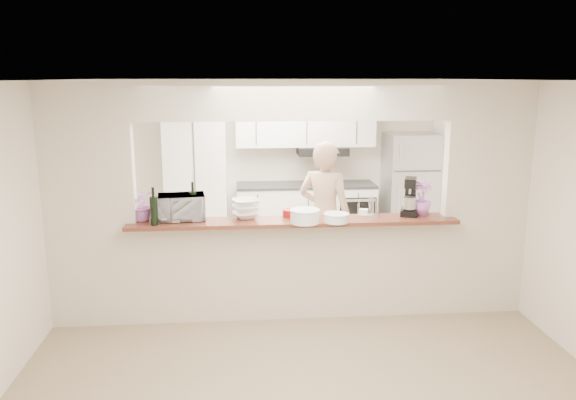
{
  "coord_description": "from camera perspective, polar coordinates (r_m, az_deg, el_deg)",
  "views": [
    {
      "loc": [
        -0.53,
        -5.64,
        2.53
      ],
      "look_at": [
        -0.03,
        0.3,
        1.22
      ],
      "focal_mm": 35.0,
      "sensor_mm": 36.0,
      "label": 1
    }
  ],
  "objects": [
    {
      "name": "red_bowl",
      "position": [
        5.91,
        0.25,
        -1.33
      ],
      "size": [
        0.17,
        0.17,
        0.08
      ],
      "primitive_type": "cylinder",
      "color": "maroon",
      "rests_on": "bar_counter"
    },
    {
      "name": "partition",
      "position": [
        5.76,
        0.54,
        1.91
      ],
      "size": [
        5.0,
        0.15,
        2.5
      ],
      "color": "beige",
      "rests_on": "floor"
    },
    {
      "name": "tan_bowl",
      "position": [
        5.85,
        4.46,
        -1.54
      ],
      "size": [
        0.15,
        0.15,
        0.07
      ],
      "primitive_type": "cylinder",
      "color": "tan",
      "rests_on": "bar_counter"
    },
    {
      "name": "bar_counter",
      "position": [
        5.98,
        0.53,
        -6.67
      ],
      "size": [
        3.4,
        0.38,
        1.09
      ],
      "color": "beige",
      "rests_on": "floor"
    },
    {
      "name": "stand_mixer",
      "position": [
        6.1,
        12.29,
        0.19
      ],
      "size": [
        0.25,
        0.31,
        0.4
      ],
      "color": "black",
      "rests_on": "bar_counter"
    },
    {
      "name": "plate_stack_a",
      "position": [
        5.65,
        1.73,
        -1.65
      ],
      "size": [
        0.3,
        0.3,
        0.14
      ],
      "color": "white",
      "rests_on": "bar_counter"
    },
    {
      "name": "wine_bottle_b",
      "position": [
        5.87,
        -9.62,
        -0.45
      ],
      "size": [
        0.08,
        0.08,
        0.39
      ],
      "color": "black",
      "rests_on": "bar_counter"
    },
    {
      "name": "serving_bowls",
      "position": [
        5.84,
        -4.34,
        -0.91
      ],
      "size": [
        0.33,
        0.33,
        0.2
      ],
      "primitive_type": "imported",
      "rotation": [
        0.0,
        0.0,
        0.25
      ],
      "color": "white",
      "rests_on": "bar_counter"
    },
    {
      "name": "wine_bottle_a",
      "position": [
        5.7,
        -13.47,
        -1.03
      ],
      "size": [
        0.08,
        0.08,
        0.38
      ],
      "color": "black",
      "rests_on": "bar_counter"
    },
    {
      "name": "kitchen_cabinets",
      "position": [
        8.51,
        -2.44,
        1.84
      ],
      "size": [
        3.15,
        0.62,
        2.25
      ],
      "color": "white",
      "rests_on": "floor"
    },
    {
      "name": "plate_stack_b",
      "position": [
        5.7,
        4.92,
        -1.81
      ],
      "size": [
        0.25,
        0.25,
        0.09
      ],
      "color": "white",
      "rests_on": "bar_counter"
    },
    {
      "name": "floor",
      "position": [
        6.2,
        0.51,
        -11.69
      ],
      "size": [
        6.0,
        6.0,
        0.0
      ],
      "primitive_type": "plane",
      "color": "gray",
      "rests_on": "ground"
    },
    {
      "name": "tile_overlay",
      "position": [
        7.63,
        -0.58,
        -6.93
      ],
      "size": [
        5.0,
        2.9,
        0.01
      ],
      "primitive_type": "cube",
      "color": "beige",
      "rests_on": "floor"
    },
    {
      "name": "person",
      "position": [
        6.71,
        3.74,
        -1.71
      ],
      "size": [
        0.78,
        0.7,
        1.8
      ],
      "primitive_type": "imported",
      "rotation": [
        0.0,
        0.0,
        2.62
      ],
      "color": "tan",
      "rests_on": "floor"
    },
    {
      "name": "toaster_oven",
      "position": [
        5.87,
        -10.76,
        -0.72
      ],
      "size": [
        0.51,
        0.37,
        0.26
      ],
      "primitive_type": "imported",
      "rotation": [
        0.0,
        0.0,
        0.12
      ],
      "color": "#B2B3B8",
      "rests_on": "bar_counter"
    },
    {
      "name": "flower_right",
      "position": [
        6.13,
        13.47,
        0.21
      ],
      "size": [
        0.22,
        0.22,
        0.37
      ],
      "primitive_type": "imported",
      "rotation": [
        0.0,
        0.0,
        0.08
      ],
      "color": "#C66ECC",
      "rests_on": "bar_counter"
    },
    {
      "name": "utensil_caddy",
      "position": [
        6.0,
        8.13,
        -0.79
      ],
      "size": [
        0.25,
        0.19,
        0.2
      ],
      "color": "silver",
      "rests_on": "bar_counter"
    },
    {
      "name": "flower_left",
      "position": [
        5.91,
        -14.51,
        -0.48
      ],
      "size": [
        0.32,
        0.29,
        0.33
      ],
      "primitive_type": "imported",
      "rotation": [
        0.0,
        0.0,
        0.13
      ],
      "color": "#C96AA4",
      "rests_on": "bar_counter"
    },
    {
      "name": "refrigerator",
      "position": [
        8.84,
        12.23,
        1.14
      ],
      "size": [
        0.75,
        0.7,
        1.7
      ],
      "primitive_type": "cube",
      "color": "#B9B9BE",
      "rests_on": "floor"
    }
  ]
}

